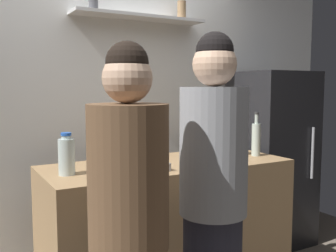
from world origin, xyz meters
TOP-DOWN VIEW (x-y plane):
  - back_wall_assembly at (0.00, 1.25)m, footprint 4.80×0.32m
  - refrigerator at (1.52, 0.85)m, footprint 0.63×0.62m
  - counter at (0.23, 0.51)m, footprint 1.67×0.68m
  - baking_pan at (-0.06, 0.38)m, footprint 0.34×0.24m
  - utensil_holder at (0.88, 0.68)m, footprint 0.10×0.10m
  - wine_bottle_pale_glass at (0.93, 0.42)m, footprint 0.07×0.07m
  - wine_bottle_green_glass at (0.79, 0.51)m, footprint 0.07×0.07m
  - water_bottle_plastic at (-0.46, 0.48)m, footprint 0.10×0.10m
  - person_grey_hoodie at (0.09, -0.20)m, footprint 0.34×0.34m
  - person_brown_jacket at (-0.41, -0.29)m, footprint 0.34×0.34m

SIDE VIEW (x-z plane):
  - counter at x=0.23m, z-range 0.00..0.93m
  - refrigerator at x=1.52m, z-range 0.00..1.57m
  - person_brown_jacket at x=-0.41m, z-range -0.01..1.61m
  - person_grey_hoodie at x=0.09m, z-range -0.01..1.70m
  - baking_pan at x=-0.06m, z-range 0.93..0.98m
  - utensil_holder at x=0.88m, z-range 0.87..1.10m
  - water_bottle_plastic at x=-0.46m, z-range 0.91..1.16m
  - wine_bottle_green_glass at x=0.79m, z-range 0.88..1.22m
  - wine_bottle_pale_glass at x=0.93m, z-range 0.89..1.22m
  - back_wall_assembly at x=0.00m, z-range 0.00..2.60m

